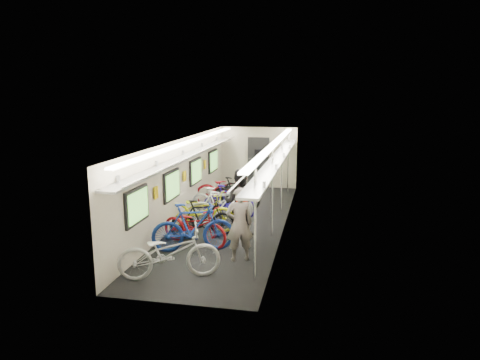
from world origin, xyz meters
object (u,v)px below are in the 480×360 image
at_px(backpack, 242,198).
at_px(bicycle_0, 169,253).
at_px(passenger_near, 240,224).
at_px(bicycle_1, 193,227).
at_px(passenger_mid, 239,202).

bearing_deg(backpack, bicycle_0, -131.09).
bearing_deg(passenger_near, bicycle_1, -40.07).
relative_size(bicycle_0, passenger_mid, 1.16).
height_order(bicycle_0, bicycle_1, bicycle_1).
bearing_deg(passenger_mid, backpack, 105.03).
relative_size(passenger_mid, backpack, 4.62).
distance_m(bicycle_1, passenger_mid, 1.66).
xyz_separation_m(bicycle_1, backpack, (1.12, 0.23, 0.70)).
bearing_deg(bicycle_1, passenger_mid, -49.80).
distance_m(bicycle_1, backpack, 1.34).
xyz_separation_m(passenger_mid, backpack, (0.29, -1.18, 0.40)).
height_order(passenger_mid, backpack, passenger_mid).
bearing_deg(bicycle_1, passenger_near, -125.84).
xyz_separation_m(bicycle_0, bicycle_1, (0.02, 1.55, 0.05)).
distance_m(bicycle_0, passenger_near, 1.72).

